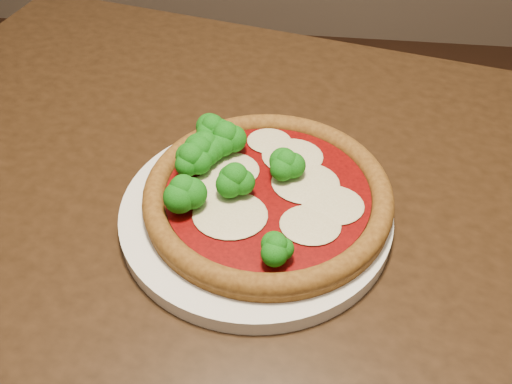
# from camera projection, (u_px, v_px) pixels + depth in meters

# --- Properties ---
(dining_table) EXTENTS (1.27, 1.11, 0.75)m
(dining_table) POSITION_uv_depth(u_px,v_px,m) (256.00, 307.00, 0.65)
(dining_table) COLOR black
(dining_table) RESTS_ON floor
(plate) EXTENTS (0.29, 0.29, 0.02)m
(plate) POSITION_uv_depth(u_px,v_px,m) (256.00, 213.00, 0.60)
(plate) COLOR silver
(plate) RESTS_ON dining_table
(pizza) EXTENTS (0.26, 0.26, 0.06)m
(pizza) POSITION_uv_depth(u_px,v_px,m) (258.00, 187.00, 0.60)
(pizza) COLOR brown
(pizza) RESTS_ON plate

